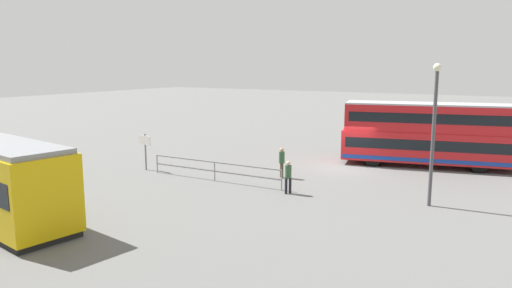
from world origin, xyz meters
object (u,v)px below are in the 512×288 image
(pedestrian_crossing, at_px, (288,175))
(pedestrian_near_railing, at_px, (282,160))
(info_sign, at_px, (145,145))
(street_lamp, at_px, (434,123))
(double_decker_bus, at_px, (428,134))

(pedestrian_crossing, bearing_deg, pedestrian_near_railing, -57.53)
(pedestrian_crossing, distance_m, info_sign, 9.88)
(pedestrian_near_railing, distance_m, pedestrian_crossing, 3.36)
(pedestrian_crossing, xyz_separation_m, info_sign, (9.86, -0.46, 0.58))
(pedestrian_near_railing, relative_size, street_lamp, 0.27)
(info_sign, bearing_deg, pedestrian_crossing, 177.32)
(pedestrian_crossing, relative_size, info_sign, 0.75)
(double_decker_bus, height_order, pedestrian_crossing, double_decker_bus)
(double_decker_bus, height_order, street_lamp, street_lamp)
(info_sign, relative_size, street_lamp, 0.35)
(pedestrian_near_railing, bearing_deg, double_decker_bus, -131.50)
(street_lamp, bearing_deg, pedestrian_crossing, 11.98)
(double_decker_bus, bearing_deg, street_lamp, 101.14)
(double_decker_bus, xyz_separation_m, info_sign, (14.56, 9.73, -0.50))
(info_sign, xyz_separation_m, street_lamp, (-16.30, -0.91, 2.23))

